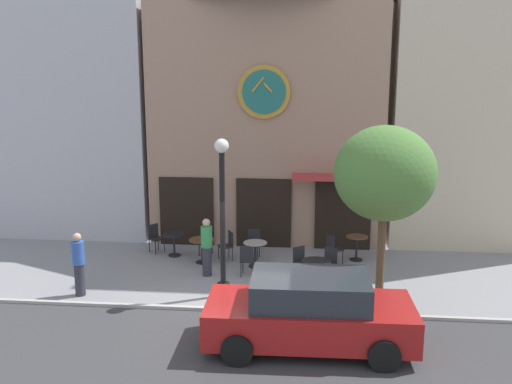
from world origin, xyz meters
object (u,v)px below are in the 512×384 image
at_px(street_lamp, 223,218).
at_px(cafe_chair_near_lamp, 155,236).
at_px(cafe_table_near_curb, 255,249).
at_px(pedestrian_green, 207,246).
at_px(cafe_chair_outer, 228,243).
at_px(pedestrian_blue, 79,263).
at_px(cafe_chair_near_tree, 329,261).
at_px(cafe_table_center_left, 202,245).
at_px(cafe_table_leftmost, 357,244).
at_px(cafe_chair_mid_row, 301,260).
at_px(cafe_chair_corner, 253,241).
at_px(parked_car_red, 309,312).
at_px(cafe_chair_left_end, 247,259).
at_px(street_tree, 385,174).
at_px(cafe_table_center, 316,268).
at_px(cafe_table_near_door, 174,240).
at_px(cafe_chair_right_end, 333,247).
at_px(cafe_chair_curbside, 206,238).

distance_m(street_lamp, cafe_chair_near_lamp, 4.67).
bearing_deg(cafe_chair_near_lamp, cafe_table_near_curb, -18.33).
relative_size(cafe_table_near_curb, pedestrian_green, 0.45).
bearing_deg(cafe_chair_outer, pedestrian_blue, -137.04).
bearing_deg(cafe_chair_near_tree, cafe_table_center_left, 164.81).
height_order(street_lamp, cafe_table_near_curb, street_lamp).
xyz_separation_m(cafe_chair_near_tree, cafe_chair_near_lamp, (-5.52, 1.96, 0.00)).
distance_m(cafe_table_leftmost, cafe_chair_mid_row, 2.41).
bearing_deg(cafe_chair_corner, pedestrian_green, -123.86).
bearing_deg(parked_car_red, cafe_chair_left_end, 113.78).
relative_size(cafe_table_near_curb, cafe_chair_near_tree, 0.84).
xyz_separation_m(street_tree, cafe_table_center, (-1.54, 0.95, -2.73)).
bearing_deg(pedestrian_green, cafe_chair_near_tree, 0.72).
distance_m(cafe_table_near_door, cafe_chair_outer, 1.76).
height_order(cafe_table_near_door, cafe_chair_corner, cafe_chair_corner).
xyz_separation_m(pedestrian_green, parked_car_red, (2.90, -3.94, -0.10)).
distance_m(cafe_table_center_left, cafe_chair_corner, 1.63).
relative_size(cafe_chair_near_tree, pedestrian_blue, 0.54).
xyz_separation_m(cafe_chair_corner, pedestrian_green, (-1.15, -1.72, 0.33)).
relative_size(cafe_chair_near_tree, cafe_chair_mid_row, 1.00).
bearing_deg(street_lamp, pedestrian_blue, -175.16).
xyz_separation_m(cafe_chair_mid_row, pedestrian_blue, (-5.66, -1.79, 0.33)).
bearing_deg(cafe_chair_left_end, pedestrian_green, -178.09).
xyz_separation_m(cafe_chair_near_tree, parked_car_red, (-0.55, -3.98, 0.23)).
relative_size(cafe_table_leftmost, cafe_chair_mid_row, 0.85).
bearing_deg(cafe_chair_right_end, parked_car_red, -97.46).
distance_m(cafe_chair_curbside, pedestrian_blue, 4.52).
height_order(street_lamp, pedestrian_green, street_lamp).
height_order(cafe_chair_left_end, pedestrian_green, pedestrian_green).
bearing_deg(pedestrian_green, cafe_table_center, -12.81).
bearing_deg(street_lamp, street_tree, -3.14).
distance_m(cafe_table_center_left, cafe_chair_near_lamp, 1.96).
relative_size(cafe_table_center, cafe_chair_near_lamp, 0.88).
bearing_deg(pedestrian_green, parked_car_red, -53.64).
xyz_separation_m(cafe_chair_near_tree, cafe_chair_outer, (-3.06, 1.37, 0.00)).
distance_m(street_lamp, cafe_table_center_left, 3.11).
distance_m(cafe_chair_right_end, pedestrian_blue, 7.30).
xyz_separation_m(cafe_chair_outer, pedestrian_blue, (-3.40, -3.16, 0.33)).
xyz_separation_m(street_lamp, pedestrian_green, (-0.69, 1.43, -1.21)).
bearing_deg(cafe_chair_right_end, cafe_table_near_door, 176.66).
bearing_deg(cafe_table_center_left, cafe_table_leftmost, 8.46).
bearing_deg(pedestrian_blue, pedestrian_green, 30.17).
height_order(cafe_table_leftmost, cafe_chair_left_end, cafe_chair_left_end).
xyz_separation_m(cafe_chair_corner, cafe_chair_right_end, (2.44, -0.35, 0.00)).
bearing_deg(cafe_chair_mid_row, cafe_chair_right_end, 54.41).
relative_size(cafe_table_leftmost, cafe_chair_corner, 0.85).
distance_m(cafe_chair_near_lamp, cafe_chair_mid_row, 5.12).
xyz_separation_m(cafe_chair_corner, pedestrian_blue, (-4.16, -3.46, 0.33)).
height_order(street_lamp, cafe_table_center, street_lamp).
height_order(cafe_table_near_curb, cafe_chair_right_end, cafe_chair_right_end).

